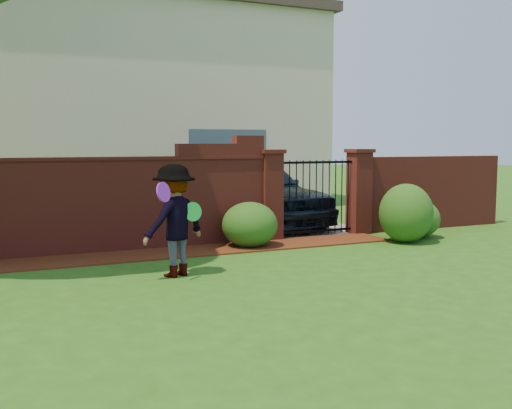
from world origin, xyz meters
name	(u,v)px	position (x,y,z in m)	size (l,w,h in m)	color
ground	(240,297)	(0.00, 0.00, -0.01)	(80.00, 80.00, 0.01)	#224E13
mulch_bed	(115,257)	(-0.95, 3.34, 0.01)	(11.10, 1.08, 0.03)	#3C190B
brick_wall	(46,205)	(-2.01, 4.00, 0.93)	(8.70, 0.31, 2.16)	maroon
brick_wall_return	(430,192)	(6.60, 4.00, 0.85)	(4.00, 0.25, 1.70)	maroon
pillar_left	(270,194)	(2.40, 4.00, 0.96)	(0.50, 0.50, 1.88)	maroon
pillar_right	(359,191)	(4.60, 4.00, 0.96)	(0.50, 0.50, 1.88)	maroon
iron_gate	(316,197)	(3.50, 4.00, 0.85)	(1.78, 0.03, 1.60)	black
driveway	(242,216)	(3.50, 8.00, 0.01)	(3.20, 8.00, 0.01)	slate
house	(119,106)	(1.00, 12.00, 3.16)	(12.40, 6.40, 6.30)	beige
car	(260,193)	(3.07, 5.91, 0.82)	(1.94, 4.82, 1.64)	black
shrub_left	(250,225)	(1.64, 3.34, 0.44)	(1.08, 1.08, 0.88)	#174815
shrub_middle	(406,213)	(4.76, 2.56, 0.60)	(1.09, 1.09, 1.20)	#174815
shrub_right	(418,219)	(5.40, 2.95, 0.41)	(0.91, 0.91, 0.81)	#174815
man	(176,221)	(-0.40, 1.50, 0.85)	(1.10, 0.63, 1.70)	gray
frisbee_purple	(163,192)	(-0.69, 1.13, 1.32)	(0.29, 0.29, 0.03)	purple
frisbee_green	(193,212)	(-0.15, 1.45, 0.98)	(0.29, 0.29, 0.03)	green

